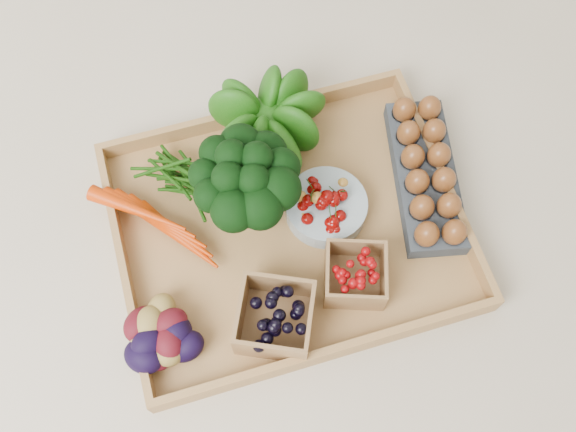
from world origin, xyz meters
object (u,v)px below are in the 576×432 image
object	(u,v)px
broccoli	(246,196)
cherry_bowl	(326,207)
egg_carton	(425,176)
tray	(288,229)

from	to	relation	value
broccoli	cherry_bowl	world-z (taller)	broccoli
broccoli	egg_carton	xyz separation A→B (m)	(0.30, -0.02, -0.05)
tray	egg_carton	xyz separation A→B (m)	(0.25, 0.02, 0.02)
cherry_bowl	egg_carton	size ratio (longest dim) A/B	0.48
tray	egg_carton	world-z (taller)	egg_carton
tray	egg_carton	size ratio (longest dim) A/B	1.98
tray	cherry_bowl	bearing A→B (deg)	7.60
cherry_bowl	tray	bearing A→B (deg)	-172.40
tray	cherry_bowl	world-z (taller)	cherry_bowl
broccoli	cherry_bowl	distance (m)	0.14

